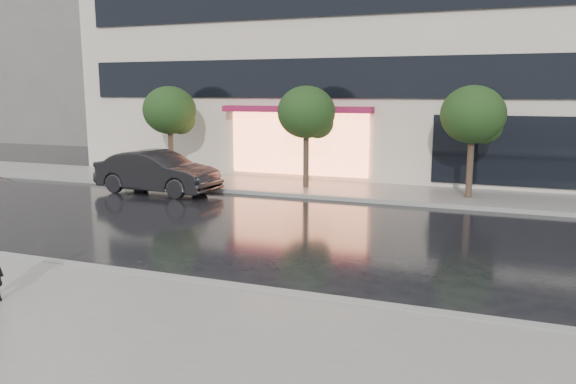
% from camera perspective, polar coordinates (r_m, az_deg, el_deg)
% --- Properties ---
extents(ground, '(120.00, 120.00, 0.00)m').
position_cam_1_polar(ground, '(11.59, -0.19, -8.86)').
color(ground, black).
rests_on(ground, ground).
extents(sidewalk_near, '(60.00, 4.50, 0.12)m').
position_cam_1_polar(sidewalk_near, '(8.83, -7.99, -14.88)').
color(sidewalk_near, slate).
rests_on(sidewalk_near, ground).
extents(sidewalk_far, '(60.00, 3.50, 0.12)m').
position_cam_1_polar(sidewalk_far, '(21.19, 9.74, -0.05)').
color(sidewalk_far, slate).
rests_on(sidewalk_far, ground).
extents(curb_near, '(60.00, 0.25, 0.14)m').
position_cam_1_polar(curb_near, '(10.70, -2.13, -10.14)').
color(curb_near, gray).
rests_on(curb_near, ground).
extents(curb_far, '(60.00, 0.25, 0.14)m').
position_cam_1_polar(curb_far, '(19.50, 8.75, -0.89)').
color(curb_far, gray).
rests_on(curb_far, ground).
extents(bg_building_left, '(14.00, 10.00, 12.00)m').
position_cam_1_polar(bg_building_left, '(48.33, -21.15, 12.19)').
color(bg_building_left, '#59544F').
rests_on(bg_building_left, ground).
extents(tree_far_west, '(2.20, 2.20, 3.99)m').
position_cam_1_polar(tree_far_west, '(24.01, -11.78, 7.95)').
color(tree_far_west, '#33261C').
rests_on(tree_far_west, ground).
extents(tree_mid_west, '(2.20, 2.20, 3.99)m').
position_cam_1_polar(tree_mid_west, '(21.41, 2.04, 7.91)').
color(tree_mid_west, '#33261C').
rests_on(tree_mid_west, ground).
extents(tree_mid_east, '(2.20, 2.20, 3.99)m').
position_cam_1_polar(tree_mid_east, '(20.30, 18.44, 7.26)').
color(tree_mid_east, '#33261C').
rests_on(tree_mid_east, ground).
extents(parked_car, '(4.91, 2.03, 1.58)m').
position_cam_1_polar(parked_car, '(21.60, -13.13, 1.99)').
color(parked_car, black).
rests_on(parked_car, ground).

